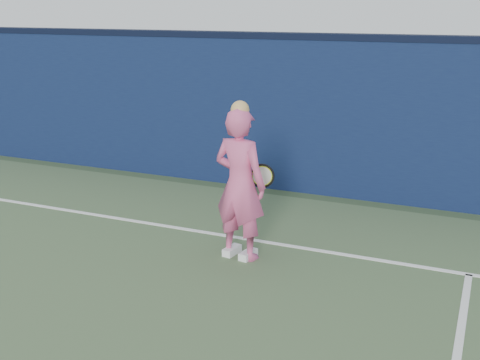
% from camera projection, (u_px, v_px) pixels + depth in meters
% --- Properties ---
extents(backstop_wall, '(24.00, 0.40, 2.50)m').
position_uv_depth(backstop_wall, '(198.00, 109.00, 10.67)').
color(backstop_wall, '#0D183C').
rests_on(backstop_wall, ground).
extents(wall_cap, '(24.00, 0.42, 0.10)m').
position_uv_depth(wall_cap, '(196.00, 34.00, 10.30)').
color(wall_cap, black).
rests_on(wall_cap, backstop_wall).
extents(player, '(0.75, 0.55, 1.96)m').
position_uv_depth(player, '(240.00, 184.00, 7.26)').
color(player, '#DB5589').
rests_on(player, ground).
extents(racket, '(0.60, 0.14, 0.32)m').
position_uv_depth(racket, '(260.00, 176.00, 7.63)').
color(racket, black).
rests_on(racket, ground).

